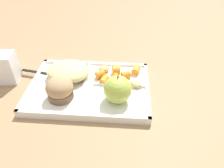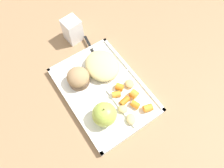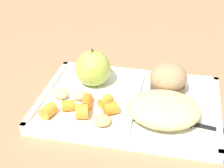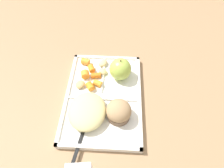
{
  "view_description": "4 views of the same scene",
  "coord_description": "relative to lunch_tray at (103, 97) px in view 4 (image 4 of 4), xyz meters",
  "views": [
    {
      "loc": [
        -0.1,
        0.47,
        0.41
      ],
      "look_at": [
        -0.07,
        0.03,
        0.05
      ],
      "focal_mm": 33.87,
      "sensor_mm": 36.0,
      "label": 1
    },
    {
      "loc": [
        -0.27,
        0.15,
        0.64
      ],
      "look_at": [
        -0.01,
        -0.03,
        0.04
      ],
      "focal_mm": 33.69,
      "sensor_mm": 36.0,
      "label": 2
    },
    {
      "loc": [
        0.09,
        -0.57,
        0.4
      ],
      "look_at": [
        -0.04,
        0.01,
        0.05
      ],
      "focal_mm": 56.97,
      "sensor_mm": 36.0,
      "label": 3
    },
    {
      "loc": [
        0.33,
        0.05,
        0.53
      ],
      "look_at": [
        -0.03,
        0.03,
        0.04
      ],
      "focal_mm": 30.31,
      "sensor_mm": 36.0,
      "label": 4
    }
  ],
  "objects": [
    {
      "name": "meatball_center",
      "position": [
        0.09,
        -0.01,
        0.02
      ],
      "size": [
        0.03,
        0.03,
        0.03
      ],
      "primitive_type": "sphere",
      "color": "#755B4C",
      "rests_on": "lunch_tray"
    },
    {
      "name": "lunch_tray",
      "position": [
        0.0,
        0.0,
        0.0
      ],
      "size": [
        0.35,
        0.24,
        0.02
      ],
      "color": "white",
      "rests_on": "ground"
    },
    {
      "name": "potato_chunk_browned",
      "position": [
        -0.09,
        -0.01,
        0.02
      ],
      "size": [
        0.04,
        0.04,
        0.02
      ],
      "primitive_type": "ellipsoid",
      "rotation": [
        0.0,
        0.0,
        0.87
      ],
      "color": "tan",
      "rests_on": "lunch_tray"
    },
    {
      "name": "ground",
      "position": [
        0.0,
        0.0,
        -0.01
      ],
      "size": [
        6.0,
        6.0,
        0.0
      ],
      "primitive_type": "plane",
      "color": "#997551"
    },
    {
      "name": "egg_noodle_pile",
      "position": [
        0.07,
        -0.04,
        0.03
      ],
      "size": [
        0.13,
        0.11,
        0.04
      ],
      "primitive_type": "ellipsoid",
      "color": "#D6C684",
      "rests_on": "lunch_tray"
    },
    {
      "name": "potato_chunk_small",
      "position": [
        -0.03,
        -0.08,
        0.02
      ],
      "size": [
        0.04,
        0.04,
        0.02
      ],
      "primitive_type": "ellipsoid",
      "rotation": [
        0.0,
        0.0,
        5.83
      ],
      "color": "tan",
      "rests_on": "lunch_tray"
    },
    {
      "name": "meatball_side",
      "position": [
        0.07,
        -0.03,
        0.02
      ],
      "size": [
        0.03,
        0.03,
        0.03
      ],
      "primitive_type": "sphere",
      "color": "#755B4C",
      "rests_on": "lunch_tray"
    },
    {
      "name": "carrot_slice_diagonal",
      "position": [
        -0.1,
        -0.05,
        0.02
      ],
      "size": [
        0.03,
        0.03,
        0.02
      ],
      "primitive_type": "cylinder",
      "rotation": [
        0.0,
        1.57,
        0.39
      ],
      "color": "orange",
      "rests_on": "lunch_tray"
    },
    {
      "name": "carrot_slice_large",
      "position": [
        -0.14,
        -0.08,
        0.02
      ],
      "size": [
        0.03,
        0.03,
        0.02
      ],
      "primitive_type": "cylinder",
      "rotation": [
        0.0,
        1.57,
        4.43
      ],
      "color": "orange",
      "rests_on": "lunch_tray"
    },
    {
      "name": "green_apple",
      "position": [
        -0.08,
        0.05,
        0.04
      ],
      "size": [
        0.07,
        0.07,
        0.08
      ],
      "color": "#A8C14C",
      "rests_on": "lunch_tray"
    },
    {
      "name": "meatball_front",
      "position": [
        0.06,
        -0.04,
        0.02
      ],
      "size": [
        0.03,
        0.03,
        0.03
      ],
      "primitive_type": "sphere",
      "color": "brown",
      "rests_on": "lunch_tray"
    },
    {
      "name": "carrot_slice_edge",
      "position": [
        -0.07,
        -0.07,
        0.02
      ],
      "size": [
        0.03,
        0.03,
        0.03
      ],
      "primitive_type": "cylinder",
      "rotation": [
        0.0,
        1.57,
        0.25
      ],
      "color": "orange",
      "rests_on": "lunch_tray"
    },
    {
      "name": "potato_chunk_corner",
      "position": [
        -0.13,
        -0.01,
        0.02
      ],
      "size": [
        0.05,
        0.04,
        0.02
      ],
      "primitive_type": "ellipsoid",
      "rotation": [
        0.0,
        0.0,
        5.74
      ],
      "color": "tan",
      "rests_on": "lunch_tray"
    },
    {
      "name": "bran_muffin",
      "position": [
        0.07,
        0.05,
        0.04
      ],
      "size": [
        0.07,
        0.07,
        0.06
      ],
      "color": "brown",
      "rests_on": "lunch_tray"
    },
    {
      "name": "carrot_slice_small",
      "position": [
        -0.03,
        -0.05,
        0.02
      ],
      "size": [
        0.03,
        0.03,
        0.02
      ],
      "primitive_type": "cylinder",
      "rotation": [
        0.0,
        1.57,
        3.71
      ],
      "color": "orange",
      "rests_on": "lunch_tray"
    },
    {
      "name": "meatball_back",
      "position": [
        0.08,
        -0.04,
        0.02
      ],
      "size": [
        0.03,
        0.03,
        0.03
      ],
      "primitive_type": "sphere",
      "color": "#755B4C",
      "rests_on": "lunch_tray"
    },
    {
      "name": "carrot_slice_back",
      "position": [
        -0.04,
        -0.02,
        0.02
      ],
      "size": [
        0.03,
        0.03,
        0.02
      ],
      "primitive_type": "cylinder",
      "rotation": [
        0.0,
        1.57,
        4.34
      ],
      "color": "orange",
      "rests_on": "lunch_tray"
    },
    {
      "name": "carrot_slice_center",
      "position": [
        -0.08,
        -0.03,
        0.02
      ],
      "size": [
        0.02,
        0.04,
        0.02
      ],
      "primitive_type": "cylinder",
      "rotation": [
        0.0,
        1.57,
        1.73
      ],
      "color": "orange",
      "rests_on": "lunch_tray"
    },
    {
      "name": "plastic_fork",
      "position": [
        0.14,
        -0.05,
        0.01
      ],
      "size": [
        0.16,
        0.04,
        0.0
      ],
      "color": "black",
      "rests_on": "lunch_tray"
    }
  ]
}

